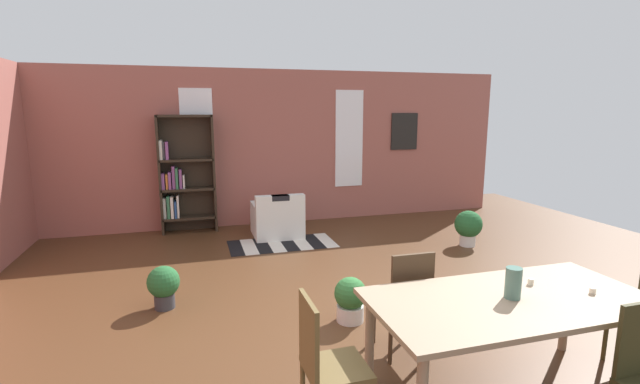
{
  "coord_description": "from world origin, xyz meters",
  "views": [
    {
      "loc": [
        -1.53,
        -3.56,
        2.11
      ],
      "look_at": [
        -0.02,
        1.61,
        1.1
      ],
      "focal_mm": 24.91,
      "sensor_mm": 36.0,
      "label": 1
    }
  ],
  "objects": [
    {
      "name": "tealight_candle_0",
      "position": [
        1.26,
        -1.18,
        0.79
      ],
      "size": [
        0.04,
        0.04,
        0.04
      ],
      "primitive_type": "cylinder",
      "color": "silver",
      "rests_on": "dining_table"
    },
    {
      "name": "vase_on_table",
      "position": [
        0.63,
        -1.07,
        0.89
      ],
      "size": [
        0.11,
        0.11,
        0.23
      ],
      "primitive_type": "cylinder",
      "color": "#4C7266",
      "rests_on": "dining_table"
    },
    {
      "name": "window_pane_1",
      "position": [
        1.4,
        4.49,
        1.55
      ],
      "size": [
        0.55,
        0.02,
        1.83
      ],
      "primitive_type": "cube",
      "color": "white"
    },
    {
      "name": "window_pane_0",
      "position": [
        -1.4,
        4.49,
        1.55
      ],
      "size": [
        0.55,
        0.02,
        1.83
      ],
      "primitive_type": "cube",
      "color": "white"
    },
    {
      "name": "potted_plant_corner",
      "position": [
        -1.88,
        1.2,
        0.26
      ],
      "size": [
        0.34,
        0.34,
        0.47
      ],
      "color": "#333338",
      "rests_on": "ground"
    },
    {
      "name": "bookshelf_tall",
      "position": [
        -1.68,
        4.31,
        0.98
      ],
      "size": [
        0.93,
        0.3,
        2.02
      ],
      "color": "#2D2319",
      "rests_on": "ground"
    },
    {
      "name": "ground_plane",
      "position": [
        0.0,
        0.0,
        0.0
      ],
      "size": [
        11.69,
        11.69,
        0.0
      ],
      "primitive_type": "plane",
      "color": "#4F301B"
    },
    {
      "name": "potted_plant_by_shelf",
      "position": [
        2.57,
        2.22,
        0.32
      ],
      "size": [
        0.42,
        0.42,
        0.56
      ],
      "color": "silver",
      "rests_on": "ground"
    },
    {
      "name": "potted_plant_window",
      "position": [
        -0.07,
        0.36,
        0.24
      ],
      "size": [
        0.33,
        0.33,
        0.46
      ],
      "color": "silver",
      "rests_on": "ground"
    },
    {
      "name": "tealight_candle_1",
      "position": [
        0.94,
        -0.91,
        0.8
      ],
      "size": [
        0.04,
        0.04,
        0.05
      ],
      "primitive_type": "cylinder",
      "color": "silver",
      "rests_on": "dining_table"
    },
    {
      "name": "framed_picture",
      "position": [
        2.56,
        4.48,
        1.68
      ],
      "size": [
        0.56,
        0.03,
        0.72
      ],
      "primitive_type": "cube",
      "color": "black"
    },
    {
      "name": "armchair_white",
      "position": [
        -0.19,
        3.6,
        0.28
      ],
      "size": [
        0.8,
        0.81,
        0.75
      ],
      "color": "silver",
      "rests_on": "ground"
    },
    {
      "name": "dining_table",
      "position": [
        0.63,
        -1.07,
        0.69
      ],
      "size": [
        2.06,
        0.99,
        0.77
      ],
      "color": "#917960",
      "rests_on": "ground"
    },
    {
      "name": "back_wall_brick",
      "position": [
        0.0,
        4.56,
        1.41
      ],
      "size": [
        9.02,
        0.12,
        2.82
      ],
      "primitive_type": "cube",
      "color": "#A1594F",
      "rests_on": "ground"
    },
    {
      "name": "striped_rug",
      "position": [
        -0.21,
        3.11,
        0.0
      ],
      "size": [
        1.67,
        0.82,
        0.01
      ],
      "color": "black",
      "rests_on": "ground"
    },
    {
      "name": "dining_chair_far_left",
      "position": [
        0.17,
        -0.35,
        0.51
      ],
      "size": [
        0.4,
        0.4,
        0.95
      ],
      "color": "#412E1E",
      "rests_on": "ground"
    },
    {
      "name": "dining_chair_head_left",
      "position": [
        -0.77,
        -1.08,
        0.51
      ],
      "size": [
        0.4,
        0.4,
        0.95
      ],
      "color": "brown",
      "rests_on": "ground"
    }
  ]
}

